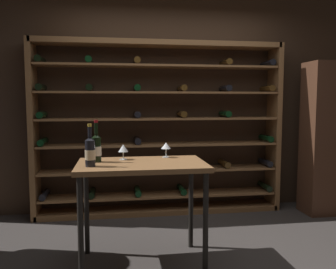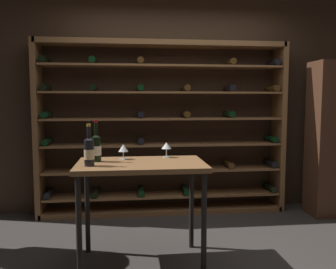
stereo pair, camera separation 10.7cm
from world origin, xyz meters
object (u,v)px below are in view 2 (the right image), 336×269
at_px(wine_bottle_green_slim, 89,151).
at_px(tasting_table, 141,175).
at_px(wine_rack, 163,129).
at_px(wine_bottle_red_label, 96,147).
at_px(wine_glass_stemmed_center, 123,149).
at_px(wine_glass_stemmed_right, 166,146).
at_px(display_cabinet, 329,139).

bearing_deg(wine_bottle_green_slim, tasting_table, 15.68).
relative_size(wine_rack, wine_bottle_red_label, 8.53).
relative_size(tasting_table, wine_glass_stemmed_center, 7.91).
distance_m(wine_rack, wine_glass_stemmed_right, 1.10).
bearing_deg(wine_bottle_green_slim, wine_rack, 63.69).
xyz_separation_m(wine_rack, tasting_table, (-0.31, -1.33, -0.27)).
height_order(tasting_table, wine_glass_stemmed_right, wine_glass_stemmed_right).
bearing_deg(tasting_table, wine_bottle_green_slim, -164.32).
distance_m(tasting_table, wine_bottle_green_slim, 0.47).
bearing_deg(wine_rack, wine_bottle_red_label, -118.49).
bearing_deg(display_cabinet, wine_rack, 171.35).
xyz_separation_m(display_cabinet, wine_glass_stemmed_center, (-2.41, -0.86, 0.04)).
distance_m(tasting_table, display_cabinet, 2.50).
bearing_deg(display_cabinet, wine_glass_stemmed_right, -158.68).
bearing_deg(wine_bottle_green_slim, wine_glass_stemmed_right, 28.70).
bearing_deg(wine_glass_stemmed_center, wine_bottle_red_label, -159.09).
bearing_deg(wine_glass_stemmed_center, wine_glass_stemmed_right, 10.24).
height_order(wine_bottle_red_label, wine_glass_stemmed_right, wine_bottle_red_label).
height_order(display_cabinet, wine_bottle_green_slim, display_cabinet).
xyz_separation_m(wine_glass_stemmed_center, wine_glass_stemmed_right, (0.38, 0.07, 0.01)).
xyz_separation_m(wine_bottle_green_slim, wine_glass_stemmed_right, (0.64, 0.35, -0.02)).
distance_m(wine_rack, wine_bottle_red_label, 1.42).
xyz_separation_m(wine_rack, display_cabinet, (1.96, -0.30, -0.11)).
relative_size(wine_bottle_green_slim, wine_glass_stemmed_center, 2.49).
bearing_deg(wine_glass_stemmed_right, wine_bottle_red_label, -165.73).
relative_size(wine_bottle_green_slim, wine_glass_stemmed_right, 2.45).
height_order(display_cabinet, wine_bottle_red_label, display_cabinet).
xyz_separation_m(tasting_table, display_cabinet, (2.27, 1.03, 0.16)).
distance_m(display_cabinet, wine_bottle_red_label, 2.80).
bearing_deg(tasting_table, wine_bottle_red_label, 167.14).
height_order(tasting_table, display_cabinet, display_cabinet).
relative_size(wine_rack, tasting_table, 2.84).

